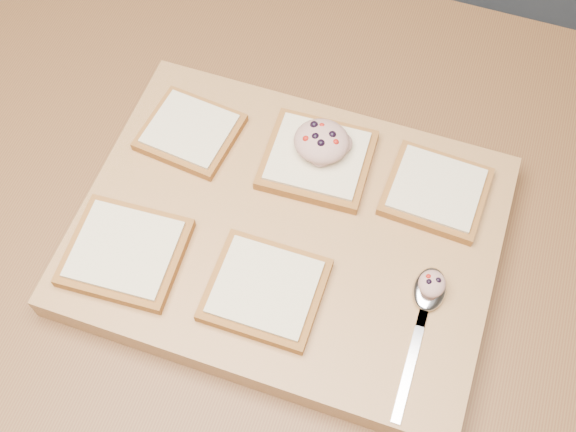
% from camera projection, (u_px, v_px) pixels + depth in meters
% --- Properties ---
extents(ground, '(4.00, 4.00, 0.00)m').
position_uv_depth(ground, '(302.00, 396.00, 1.68)').
color(ground, '#515459').
rests_on(ground, ground).
extents(island_counter, '(2.00, 0.80, 0.90)m').
position_uv_depth(island_counter, '(306.00, 330.00, 1.29)').
color(island_counter, slate).
rests_on(island_counter, ground).
extents(cutting_board, '(0.48, 0.37, 0.04)m').
position_uv_depth(cutting_board, '(288.00, 234.00, 0.86)').
color(cutting_board, '#B77E4E').
rests_on(cutting_board, island_counter).
extents(bread_far_left, '(0.12, 0.11, 0.02)m').
position_uv_depth(bread_far_left, '(190.00, 132.00, 0.89)').
color(bread_far_left, '#955826').
rests_on(bread_far_left, cutting_board).
extents(bread_far_center, '(0.13, 0.12, 0.02)m').
position_uv_depth(bread_far_center, '(317.00, 159.00, 0.87)').
color(bread_far_center, '#955826').
rests_on(bread_far_center, cutting_board).
extents(bread_far_right, '(0.12, 0.11, 0.02)m').
position_uv_depth(bread_far_right, '(436.00, 191.00, 0.85)').
color(bread_far_right, '#955826').
rests_on(bread_far_right, cutting_board).
extents(bread_near_left, '(0.13, 0.12, 0.02)m').
position_uv_depth(bread_near_left, '(125.00, 252.00, 0.81)').
color(bread_near_left, '#955826').
rests_on(bread_near_left, cutting_board).
extents(bread_near_center, '(0.12, 0.11, 0.02)m').
position_uv_depth(bread_near_center, '(265.00, 289.00, 0.79)').
color(bread_near_center, '#955826').
rests_on(bread_near_center, cutting_board).
extents(tuna_salad_dollop, '(0.07, 0.06, 0.03)m').
position_uv_depth(tuna_salad_dollop, '(322.00, 141.00, 0.86)').
color(tuna_salad_dollop, tan).
rests_on(tuna_salad_dollop, bread_far_center).
extents(spoon, '(0.04, 0.18, 0.01)m').
position_uv_depth(spoon, '(427.00, 300.00, 0.79)').
color(spoon, silver).
rests_on(spoon, cutting_board).
extents(spoon_salad, '(0.03, 0.03, 0.02)m').
position_uv_depth(spoon_salad, '(432.00, 284.00, 0.78)').
color(spoon_salad, tan).
rests_on(spoon_salad, spoon).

